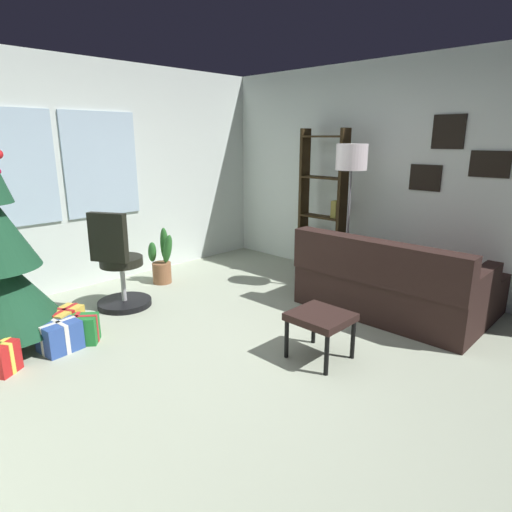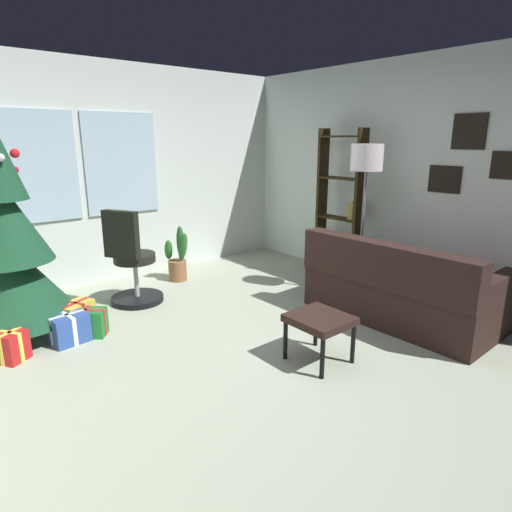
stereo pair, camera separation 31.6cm
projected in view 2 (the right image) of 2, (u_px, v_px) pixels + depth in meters
ground_plane at (253, 359)px, 3.62m from camera, size 4.90×5.30×0.10m
wall_back_with_windows at (109, 174)px, 5.24m from camera, size 4.90×0.12×2.61m
wall_right_with_frames at (425, 178)px, 4.81m from camera, size 0.12×5.30×2.61m
couch at (417, 290)px, 4.25m from camera, size 1.56×1.79×0.82m
footstool at (320, 322)px, 3.41m from camera, size 0.42×0.45×0.39m
holiday_tree at (7, 249)px, 3.75m from camera, size 1.05×1.05×2.41m
gift_box_red at (12, 346)px, 3.47m from camera, size 0.27×0.27×0.25m
gift_box_green at (86, 323)px, 3.92m from camera, size 0.38×0.36×0.25m
gift_box_gold at (77, 316)px, 4.02m from camera, size 0.36×0.31×0.28m
gift_box_blue at (68, 328)px, 3.80m from camera, size 0.33×0.30×0.26m
office_chair at (132, 267)px, 4.61m from camera, size 0.58×0.57×1.04m
bookshelf at (340, 213)px, 5.49m from camera, size 0.18×0.64×1.86m
floor_lamp at (366, 169)px, 4.64m from camera, size 0.34×0.34×1.68m
potted_plant at (178, 259)px, 5.42m from camera, size 0.31×0.39×0.70m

